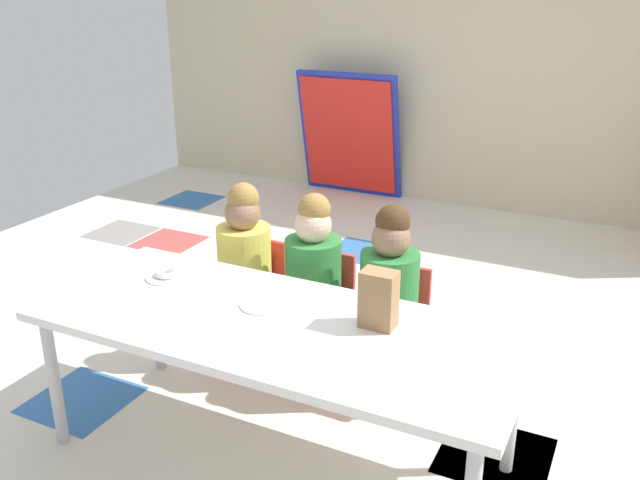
# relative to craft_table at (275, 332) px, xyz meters

# --- Properties ---
(ground_plane) EXTENTS (6.17, 5.52, 0.02)m
(ground_plane) POSITION_rel_craft_table_xyz_m (-0.11, 0.83, -0.58)
(ground_plane) COLOR silver
(back_wall) EXTENTS (6.17, 0.10, 2.74)m
(back_wall) POSITION_rel_craft_table_xyz_m (-0.10, 3.59, 0.80)
(back_wall) COLOR beige
(back_wall) RESTS_ON ground_plane
(craft_table) EXTENTS (1.87, 0.76, 0.61)m
(craft_table) POSITION_rel_craft_table_xyz_m (0.00, 0.00, 0.00)
(craft_table) COLOR white
(craft_table) RESTS_ON ground_plane
(seated_child_near_camera) EXTENTS (0.32, 0.31, 0.92)m
(seated_child_near_camera) POSITION_rel_craft_table_xyz_m (-0.51, 0.61, -0.01)
(seated_child_near_camera) COLOR red
(seated_child_near_camera) RESTS_ON ground_plane
(seated_child_middle_seat) EXTENTS (0.32, 0.31, 0.92)m
(seated_child_middle_seat) POSITION_rel_craft_table_xyz_m (-0.14, 0.61, -0.01)
(seated_child_middle_seat) COLOR red
(seated_child_middle_seat) RESTS_ON ground_plane
(seated_child_far_right) EXTENTS (0.33, 0.33, 0.92)m
(seated_child_far_right) POSITION_rel_craft_table_xyz_m (0.23, 0.61, -0.01)
(seated_child_far_right) COLOR red
(seated_child_far_right) RESTS_ON ground_plane
(folded_activity_table) EXTENTS (0.90, 0.29, 1.09)m
(folded_activity_table) POSITION_rel_craft_table_xyz_m (-1.20, 3.39, -0.03)
(folded_activity_table) COLOR #1E33BF
(folded_activity_table) RESTS_ON ground_plane
(paper_bag_brown) EXTENTS (0.13, 0.09, 0.22)m
(paper_bag_brown) POSITION_rel_craft_table_xyz_m (0.36, 0.13, 0.16)
(paper_bag_brown) COLOR #9E754C
(paper_bag_brown) RESTS_ON craft_table
(paper_plate_near_edge) EXTENTS (0.18, 0.18, 0.01)m
(paper_plate_near_edge) POSITION_rel_craft_table_xyz_m (-0.61, 0.14, 0.05)
(paper_plate_near_edge) COLOR white
(paper_plate_near_edge) RESTS_ON craft_table
(paper_plate_center_table) EXTENTS (0.18, 0.18, 0.01)m
(paper_plate_center_table) POSITION_rel_craft_table_xyz_m (-0.10, 0.09, 0.05)
(paper_plate_center_table) COLOR white
(paper_plate_center_table) RESTS_ON craft_table
(donut_powdered_on_plate) EXTENTS (0.10, 0.10, 0.03)m
(donut_powdered_on_plate) POSITION_rel_craft_table_xyz_m (-0.61, 0.14, 0.07)
(donut_powdered_on_plate) COLOR white
(donut_powdered_on_plate) RESTS_ON craft_table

